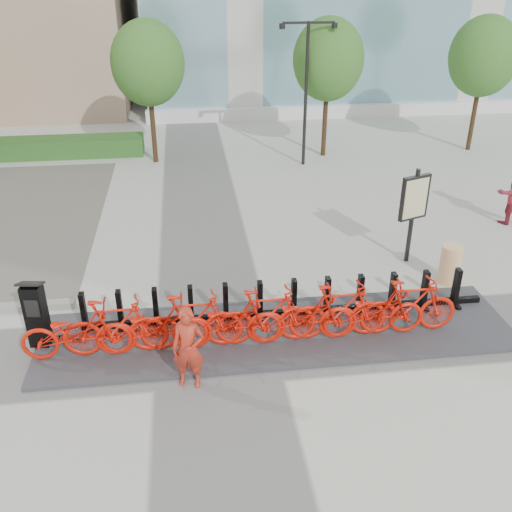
{
  "coord_description": "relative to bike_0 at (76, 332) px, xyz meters",
  "views": [
    {
      "loc": [
        -0.37,
        -9.21,
        6.82
      ],
      "look_at": [
        1.0,
        1.5,
        1.2
      ],
      "focal_mm": 40.0,
      "sensor_mm": 36.0,
      "label": 1
    }
  ],
  "objects": [
    {
      "name": "ground",
      "position": [
        2.6,
        0.05,
        -0.62
      ],
      "size": [
        120.0,
        120.0,
        0.0
      ],
      "primitive_type": "plane",
      "color": "beige"
    },
    {
      "name": "hedge_b",
      "position": [
        -2.4,
        13.25,
        -0.27
      ],
      "size": [
        6.0,
        1.2,
        0.7
      ],
      "primitive_type": "cube",
      "color": "#2A4F21",
      "rests_on": "ground"
    },
    {
      "name": "tree_1",
      "position": [
        1.1,
        12.05,
        2.97
      ],
      "size": [
        2.6,
        2.6,
        5.1
      ],
      "color": "black",
      "rests_on": "ground"
    },
    {
      "name": "tree_2",
      "position": [
        7.6,
        12.05,
        2.97
      ],
      "size": [
        2.6,
        2.6,
        5.1
      ],
      "color": "black",
      "rests_on": "ground"
    },
    {
      "name": "tree_3",
      "position": [
        13.6,
        12.05,
        2.97
      ],
      "size": [
        2.6,
        2.6,
        5.1
      ],
      "color": "black",
      "rests_on": "ground"
    },
    {
      "name": "streetlamp",
      "position": [
        6.6,
        11.05,
        2.51
      ],
      "size": [
        2.0,
        0.2,
        5.0
      ],
      "color": "black",
      "rests_on": "ground"
    },
    {
      "name": "dock_pad",
      "position": [
        3.9,
        0.35,
        -0.58
      ],
      "size": [
        9.6,
        2.4,
        0.08
      ],
      "primitive_type": "cube",
      "color": "#3A3A3E",
      "rests_on": "ground"
    },
    {
      "name": "dock_rail_posts",
      "position": [
        3.96,
        0.82,
        -0.12
      ],
      "size": [
        8.02,
        0.5,
        0.85
      ],
      "primitive_type": null,
      "color": "black",
      "rests_on": "dock_pad"
    },
    {
      "name": "bike_0",
      "position": [
        0.0,
        0.0,
        0.0
      ],
      "size": [
        2.06,
        0.72,
        1.08
      ],
      "primitive_type": "imported",
      "rotation": [
        0.0,
        0.0,
        1.57
      ],
      "color": "red",
      "rests_on": "dock_pad"
    },
    {
      "name": "bike_1",
      "position": [
        0.72,
        0.0,
        0.06
      ],
      "size": [
        2.0,
        0.56,
        1.2
      ],
      "primitive_type": "imported",
      "rotation": [
        0.0,
        0.0,
        1.57
      ],
      "color": "red",
      "rests_on": "dock_pad"
    },
    {
      "name": "bike_2",
      "position": [
        1.44,
        0.0,
        0.0
      ],
      "size": [
        2.06,
        0.72,
        1.08
      ],
      "primitive_type": "imported",
      "rotation": [
        0.0,
        0.0,
        1.57
      ],
      "color": "red",
      "rests_on": "dock_pad"
    },
    {
      "name": "bike_3",
      "position": [
        2.16,
        0.0,
        0.06
      ],
      "size": [
        2.0,
        0.56,
        1.2
      ],
      "primitive_type": "imported",
      "rotation": [
        0.0,
        0.0,
        1.57
      ],
      "color": "red",
      "rests_on": "dock_pad"
    },
    {
      "name": "bike_4",
      "position": [
        2.88,
        0.0,
        0.0
      ],
      "size": [
        2.06,
        0.72,
        1.08
      ],
      "primitive_type": "imported",
      "rotation": [
        0.0,
        0.0,
        1.57
      ],
      "color": "red",
      "rests_on": "dock_pad"
    },
    {
      "name": "bike_5",
      "position": [
        3.6,
        0.0,
        0.06
      ],
      "size": [
        2.0,
        0.56,
        1.2
      ],
      "primitive_type": "imported",
      "rotation": [
        0.0,
        0.0,
        1.57
      ],
      "color": "red",
      "rests_on": "dock_pad"
    },
    {
      "name": "bike_6",
      "position": [
        4.32,
        0.0,
        0.0
      ],
      "size": [
        2.06,
        0.72,
        1.08
      ],
      "primitive_type": "imported",
      "rotation": [
        0.0,
        0.0,
        1.57
      ],
      "color": "red",
      "rests_on": "dock_pad"
    },
    {
      "name": "bike_7",
      "position": [
        5.04,
        0.0,
        0.06
      ],
      "size": [
        2.0,
        0.56,
        1.2
      ],
      "primitive_type": "imported",
      "rotation": [
        0.0,
        0.0,
        1.57
      ],
      "color": "red",
      "rests_on": "dock_pad"
    },
    {
      "name": "bike_8",
      "position": [
        5.76,
        0.0,
        0.0
      ],
      "size": [
        2.06,
        0.72,
        1.08
      ],
      "primitive_type": "imported",
      "rotation": [
        0.0,
        0.0,
        1.57
      ],
      "color": "red",
      "rests_on": "dock_pad"
    },
    {
      "name": "bike_9",
      "position": [
        6.48,
        0.0,
        0.06
      ],
      "size": [
        2.0,
        0.56,
        1.2
      ],
      "primitive_type": "imported",
      "rotation": [
        0.0,
        0.0,
        1.57
      ],
      "color": "red",
      "rests_on": "dock_pad"
    },
    {
      "name": "kiosk",
      "position": [
        -0.8,
        0.51,
        0.15
      ],
      "size": [
        0.49,
        0.43,
        1.44
      ],
      "rotation": [
        0.0,
        0.0,
        -0.14
      ],
      "color": "black",
      "rests_on": "dock_pad"
    },
    {
      "name": "worker_red",
      "position": [
        2.08,
        -0.99,
        0.18
      ],
      "size": [
        0.65,
        0.5,
        1.59
      ],
      "primitive_type": "imported",
      "rotation": [
        0.0,
        0.0,
        -0.22
      ],
      "color": "#AE2C1B",
      "rests_on": "ground"
    },
    {
      "name": "pedestrian",
      "position": [
        11.42,
        5.03,
        0.28
      ],
      "size": [
        0.88,
        0.69,
        1.81
      ],
      "primitive_type": "imported",
      "rotation": [
        0.0,
        0.0,
        3.13
      ],
      "color": "maroon",
      "rests_on": "ground"
    },
    {
      "name": "construction_barrel",
      "position": [
        8.25,
        1.93,
        -0.15
      ],
      "size": [
        0.64,
        0.64,
        0.95
      ],
      "primitive_type": "cylinder",
      "rotation": [
        0.0,
        0.0,
        -0.36
      ],
      "color": "orange",
      "rests_on": "ground"
    },
    {
      "name": "map_sign",
      "position": [
        7.67,
        3.1,
        1.0
      ],
      "size": [
        0.79,
        0.39,
        2.45
      ],
      "rotation": [
        0.0,
        0.0,
        0.35
      ],
      "color": "black",
      "rests_on": "ground"
    }
  ]
}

